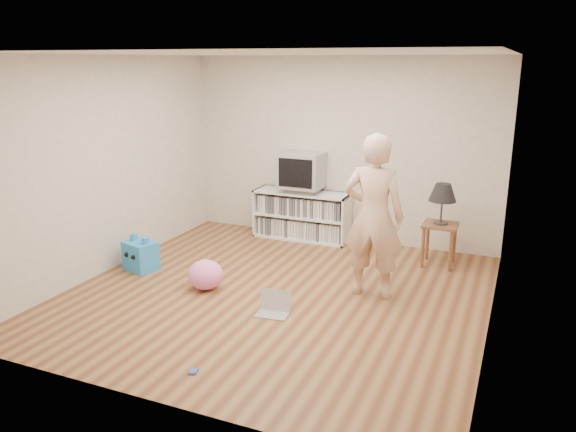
# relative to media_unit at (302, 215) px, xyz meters

# --- Properties ---
(ground) EXTENTS (4.50, 4.50, 0.00)m
(ground) POSITION_rel_media_unit_xyz_m (0.50, -2.04, -0.35)
(ground) COLOR brown
(ground) RESTS_ON ground
(walls) EXTENTS (4.52, 4.52, 2.60)m
(walls) POSITION_rel_media_unit_xyz_m (0.50, -2.04, 0.95)
(walls) COLOR beige
(walls) RESTS_ON ground
(ceiling) EXTENTS (4.50, 4.50, 0.01)m
(ceiling) POSITION_rel_media_unit_xyz_m (0.50, -2.04, 2.25)
(ceiling) COLOR white
(ceiling) RESTS_ON walls
(media_unit) EXTENTS (1.40, 0.45, 0.70)m
(media_unit) POSITION_rel_media_unit_xyz_m (0.00, 0.00, 0.00)
(media_unit) COLOR white
(media_unit) RESTS_ON ground
(dvd_deck) EXTENTS (0.45, 0.35, 0.07)m
(dvd_deck) POSITION_rel_media_unit_xyz_m (0.00, -0.02, 0.39)
(dvd_deck) COLOR gray
(dvd_deck) RESTS_ON media_unit
(crt_tv) EXTENTS (0.60, 0.53, 0.50)m
(crt_tv) POSITION_rel_media_unit_xyz_m (0.00, -0.02, 0.67)
(crt_tv) COLOR #98989C
(crt_tv) RESTS_ON dvd_deck
(side_table) EXTENTS (0.42, 0.42, 0.55)m
(side_table) POSITION_rel_media_unit_xyz_m (2.02, -0.39, 0.07)
(side_table) COLOR brown
(side_table) RESTS_ON ground
(table_lamp) EXTENTS (0.34, 0.34, 0.52)m
(table_lamp) POSITION_rel_media_unit_xyz_m (2.02, -0.39, 0.59)
(table_lamp) COLOR #333333
(table_lamp) RESTS_ON side_table
(person) EXTENTS (0.67, 0.45, 1.81)m
(person) POSITION_rel_media_unit_xyz_m (1.48, -1.65, 0.56)
(person) COLOR beige
(person) RESTS_ON ground
(laptop) EXTENTS (0.36, 0.30, 0.23)m
(laptop) POSITION_rel_media_unit_xyz_m (0.68, -2.50, -0.29)
(laptop) COLOR silver
(laptop) RESTS_ON ground
(playing_cards) EXTENTS (0.08, 0.10, 0.02)m
(playing_cards) POSITION_rel_media_unit_xyz_m (0.53, -3.81, -0.34)
(playing_cards) COLOR #3F51A9
(playing_cards) RESTS_ON ground
(plush_blue) EXTENTS (0.45, 0.40, 0.44)m
(plush_blue) POSITION_rel_media_unit_xyz_m (-1.37, -2.01, -0.16)
(plush_blue) COLOR #2386D6
(plush_blue) RESTS_ON ground
(plush_pink) EXTENTS (0.48, 0.48, 0.34)m
(plush_pink) POSITION_rel_media_unit_xyz_m (-0.31, -2.22, -0.18)
(plush_pink) COLOR #FF75CB
(plush_pink) RESTS_ON ground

